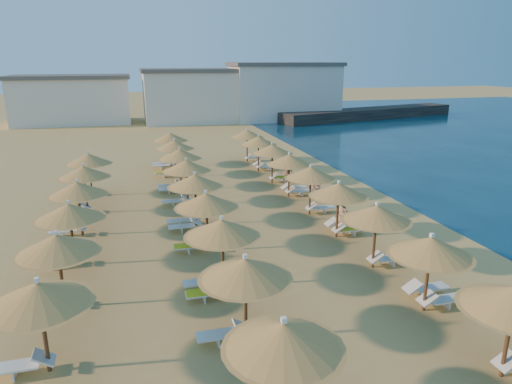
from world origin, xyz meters
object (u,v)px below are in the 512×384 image
object	(u,v)px
jetty	(370,113)
parasol_row_east	(324,182)
parasol_row_west	(200,191)
beachgoer_c	(287,174)
beachgoer_b	(317,187)
beachgoer_a	(342,216)

from	to	relation	value
jetty	parasol_row_east	distance (m)	47.60
parasol_row_west	jetty	bearing A→B (deg)	51.94
beachgoer_c	jetty	bearing A→B (deg)	90.25
parasol_row_west	beachgoer_c	distance (m)	11.21
beachgoer_c	beachgoer_b	world-z (taller)	beachgoer_b
beachgoer_a	beachgoer_b	size ratio (longest dim) A/B	1.01
jetty	beachgoer_b	size ratio (longest dim) A/B	17.12
jetty	beachgoer_a	world-z (taller)	beachgoer_a
parasol_row_west	beachgoer_c	bearing A→B (deg)	48.30
parasol_row_west	beachgoer_c	world-z (taller)	parasol_row_west
beachgoer_a	beachgoer_c	world-z (taller)	beachgoer_a
parasol_row_east	beachgoer_c	xyz separation A→B (m)	(0.87, 8.29, -1.62)
beachgoer_b	parasol_row_east	bearing A→B (deg)	-50.27
beachgoer_a	beachgoer_c	bearing A→B (deg)	160.07
beachgoer_a	beachgoer_b	world-z (taller)	beachgoer_a
jetty	parasol_row_east	size ratio (longest dim) A/B	0.85
parasol_row_west	beachgoer_a	xyz separation A→B (m)	(6.99, -1.34, -1.52)
jetty	beachgoer_b	xyz separation A→B (m)	(-23.68, -36.16, 0.13)
parasol_row_west	beachgoer_a	bearing A→B (deg)	-10.85
beachgoer_a	beachgoer_c	xyz separation A→B (m)	(0.39, 9.62, -0.10)
parasol_row_west	beachgoer_a	distance (m)	7.28
jetty	beachgoer_b	world-z (taller)	beachgoer_b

